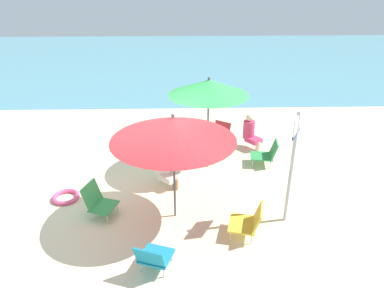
# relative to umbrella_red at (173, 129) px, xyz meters

# --- Properties ---
(ground_plane) EXTENTS (40.00, 40.00, 0.00)m
(ground_plane) POSITION_rel_umbrella_red_xyz_m (-0.83, 0.45, -1.74)
(ground_plane) COLOR beige
(sea_water) EXTENTS (40.00, 16.00, 0.01)m
(sea_water) POSITION_rel_umbrella_red_xyz_m (-0.83, 13.88, -1.73)
(sea_water) COLOR #5693A3
(sea_water) RESTS_ON ground_plane
(umbrella_red) EXTENTS (2.12, 2.12, 2.00)m
(umbrella_red) POSITION_rel_umbrella_red_xyz_m (0.00, 0.00, 0.00)
(umbrella_red) COLOR #4C4C51
(umbrella_red) RESTS_ON ground_plane
(umbrella_green) EXTENTS (1.71, 1.71, 2.12)m
(umbrella_green) POSITION_rel_umbrella_red_xyz_m (0.71, 1.83, 0.15)
(umbrella_green) COLOR #4C4C51
(umbrella_green) RESTS_ON ground_plane
(beach_chair_a) EXTENTS (0.65, 0.54, 0.59)m
(beach_chair_a) POSITION_rel_umbrella_red_xyz_m (2.10, 1.91, -1.45)
(beach_chair_a) COLOR #33934C
(beach_chair_a) RESTS_ON ground_plane
(beach_chair_b) EXTENTS (0.65, 0.63, 0.58)m
(beach_chair_b) POSITION_rel_umbrella_red_xyz_m (1.25, -0.59, -1.44)
(beach_chair_b) COLOR gold
(beach_chair_b) RESTS_ON ground_plane
(beach_chair_c) EXTENTS (0.62, 0.60, 0.64)m
(beach_chair_c) POSITION_rel_umbrella_red_xyz_m (-1.40, 0.06, -1.42)
(beach_chair_c) COLOR #33934C
(beach_chair_c) RESTS_ON ground_plane
(beach_chair_d) EXTENTS (0.60, 0.64, 0.54)m
(beach_chair_d) POSITION_rel_umbrella_red_xyz_m (-0.30, -1.36, -1.46)
(beach_chair_d) COLOR teal
(beach_chair_d) RESTS_ON ground_plane
(beach_chair_e) EXTENTS (0.67, 0.67, 0.57)m
(beach_chair_e) POSITION_rel_umbrella_red_xyz_m (1.12, 3.09, -1.44)
(beach_chair_e) COLOR red
(beach_chair_e) RESTS_ON ground_plane
(person_a) EXTENTS (0.48, 0.52, 0.89)m
(person_a) POSITION_rel_umbrella_red_xyz_m (1.87, 2.84, -1.29)
(person_a) COLOR #DB3866
(person_a) RESTS_ON ground_plane
(person_b) EXTENTS (0.56, 0.56, 0.94)m
(person_b) POSITION_rel_umbrella_red_xyz_m (-0.22, 1.11, -1.27)
(person_b) COLOR silver
(person_b) RESTS_ON ground_plane
(warning_sign) EXTENTS (0.27, 0.48, 2.08)m
(warning_sign) POSITION_rel_umbrella_red_xyz_m (1.98, -0.18, -0.37)
(warning_sign) COLOR #ADADB2
(warning_sign) RESTS_ON ground_plane
(swim_ring) EXTENTS (0.54, 0.54, 0.09)m
(swim_ring) POSITION_rel_umbrella_red_xyz_m (-2.17, 0.61, -1.69)
(swim_ring) COLOR #E54C7F
(swim_ring) RESTS_ON ground_plane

